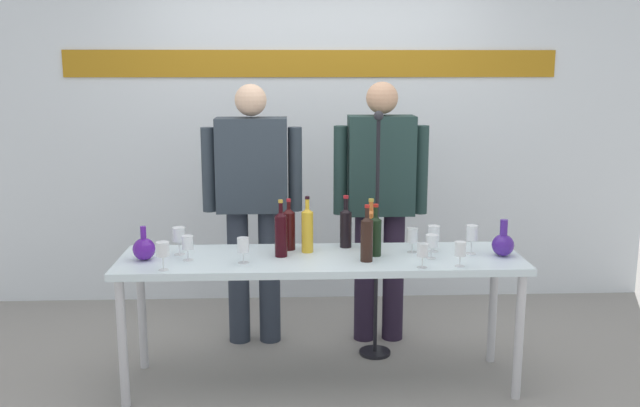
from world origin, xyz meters
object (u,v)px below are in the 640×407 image
at_px(decanter_blue_left, 144,248).
at_px(microphone_stand, 376,276).
at_px(wine_bottle_6, 367,237).
at_px(wine_glass_left_1, 179,235).
at_px(wine_bottle_4, 371,227).
at_px(wine_glass_left_3, 163,250).
at_px(wine_glass_left_2, 188,243).
at_px(wine_glass_right_0, 472,233).
at_px(wine_bottle_2, 289,228).
at_px(decanter_blue_right, 503,244).
at_px(wine_bottle_3, 281,233).
at_px(wine_bottle_5, 346,226).
at_px(presenter_left, 253,196).
at_px(wine_glass_right_4, 432,241).
at_px(wine_bottle_0, 375,234).
at_px(wine_glass_right_3, 434,234).
at_px(display_table, 321,268).
at_px(wine_glass_right_1, 412,236).
at_px(presenter_right, 380,195).
at_px(wine_bottle_1, 307,228).
at_px(wine_glass_right_5, 460,249).
at_px(wine_glass_right_2, 423,251).
at_px(wine_glass_left_0, 243,246).

height_order(decanter_blue_left, microphone_stand, microphone_stand).
xyz_separation_m(wine_bottle_6, wine_glass_left_1, (-1.05, 0.18, -0.02)).
height_order(wine_bottle_4, wine_glass_left_3, wine_bottle_4).
relative_size(wine_glass_left_2, wine_glass_right_0, 0.84).
distance_m(wine_bottle_2, wine_bottle_4, 0.48).
distance_m(wine_glass_right_0, microphone_stand, 0.71).
relative_size(decanter_blue_right, wine_bottle_3, 0.65).
bearing_deg(wine_bottle_5, presenter_left, 142.24).
bearing_deg(wine_glass_right_0, wine_glass_right_4, -160.27).
distance_m(presenter_left, wine_glass_left_1, 0.70).
relative_size(wine_bottle_0, wine_glass_right_3, 1.94).
height_order(display_table, decanter_blue_right, decanter_blue_right).
height_order(wine_bottle_0, wine_bottle_5, wine_bottle_5).
height_order(decanter_blue_right, wine_bottle_5, wine_bottle_5).
xyz_separation_m(wine_bottle_3, wine_bottle_6, (0.47, -0.12, -0.00)).
height_order(decanter_blue_right, microphone_stand, microphone_stand).
xyz_separation_m(decanter_blue_right, wine_glass_right_1, (-0.50, 0.10, 0.03)).
xyz_separation_m(presenter_right, wine_bottle_0, (-0.11, -0.64, -0.10)).
xyz_separation_m(presenter_left, wine_bottle_1, (0.34, -0.54, -0.09)).
bearing_deg(microphone_stand, presenter_right, 78.48).
height_order(decanter_blue_left, wine_glass_left_3, decanter_blue_left).
height_order(display_table, wine_bottle_1, wine_bottle_1).
xyz_separation_m(wine_bottle_4, wine_glass_right_0, (0.56, -0.14, -0.01)).
distance_m(presenter_left, wine_glass_right_3, 1.22).
relative_size(display_table, wine_glass_left_2, 16.09).
bearing_deg(presenter_right, microphone_stand, -101.52).
distance_m(wine_bottle_6, wine_glass_right_0, 0.63).
relative_size(wine_glass_left_3, wine_glass_right_0, 0.91).
distance_m(decanter_blue_left, wine_bottle_4, 1.30).
relative_size(decanter_blue_left, wine_bottle_2, 0.64).
distance_m(wine_bottle_1, wine_glass_left_3, 0.84).
bearing_deg(wine_bottle_6, wine_glass_left_3, -173.37).
xyz_separation_m(wine_bottle_5, wine_glass_left_3, (-1.00, -0.43, -0.02)).
relative_size(presenter_right, wine_bottle_2, 5.68).
height_order(wine_bottle_4, wine_glass_right_5, wine_bottle_4).
bearing_deg(presenter_right, presenter_left, -180.00).
xyz_separation_m(decanter_blue_left, wine_glass_left_3, (0.14, -0.20, 0.05)).
distance_m(wine_bottle_3, wine_glass_left_1, 0.58).
bearing_deg(decanter_blue_right, presenter_right, 132.20).
height_order(wine_bottle_2, wine_glass_right_0, wine_bottle_2).
bearing_deg(wine_bottle_0, wine_glass_left_1, 176.60).
relative_size(wine_glass_right_0, wine_glass_right_2, 1.25).
distance_m(wine_glass_right_3, wine_glass_right_4, 0.15).
distance_m(wine_bottle_5, wine_glass_left_3, 1.09).
bearing_deg(wine_glass_right_2, wine_glass_right_0, 38.74).
bearing_deg(presenter_right, wine_bottle_1, -132.10).
distance_m(presenter_right, wine_glass_left_0, 1.15).
distance_m(wine_bottle_5, wine_glass_left_0, 0.67).
relative_size(wine_glass_right_0, wine_glass_right_1, 1.16).
xyz_separation_m(wine_bottle_4, wine_glass_right_2, (0.23, -0.40, -0.04)).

